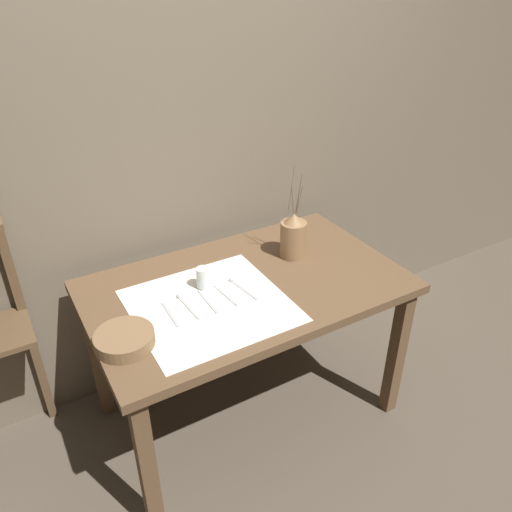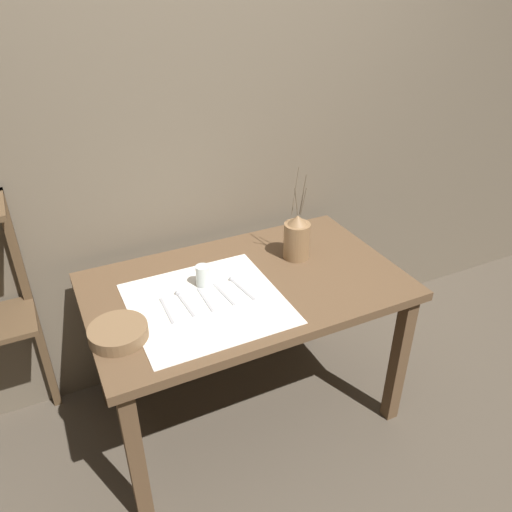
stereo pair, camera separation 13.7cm
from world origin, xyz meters
TOP-DOWN VIEW (x-y plane):
  - ground_plane at (0.00, 0.00)m, footprint 12.00×12.00m
  - stone_wall_back at (0.00, 0.52)m, footprint 7.00×0.06m
  - wooden_table at (0.00, 0.00)m, footprint 1.34×0.81m
  - linen_cloth at (-0.20, -0.07)m, footprint 0.60×0.57m
  - pitcher_with_flowers at (0.30, 0.10)m, footprint 0.12×0.12m
  - wooden_bowl at (-0.57, -0.13)m, footprint 0.21×0.21m
  - glass_tumbler_near at (-0.17, 0.06)m, footprint 0.06×0.06m
  - fork_inner at (-0.36, -0.05)m, footprint 0.02×0.18m
  - spoon_outer at (-0.29, 0.01)m, footprint 0.03×0.19m
  - knife_center at (-0.20, -0.05)m, footprint 0.01×0.18m
  - fork_outer at (-0.12, -0.04)m, footprint 0.03×0.18m
  - spoon_inner at (-0.04, 0.01)m, footprint 0.04×0.19m

SIDE VIEW (x-z plane):
  - ground_plane at x=0.00m, z-range 0.00..0.00m
  - wooden_table at x=0.00m, z-range 0.28..1.04m
  - linen_cloth at x=-0.20m, z-range 0.75..0.76m
  - fork_inner at x=-0.36m, z-range 0.76..0.76m
  - knife_center at x=-0.20m, z-range 0.76..0.76m
  - fork_outer at x=-0.12m, z-range 0.76..0.76m
  - spoon_outer at x=-0.29m, z-range 0.75..0.77m
  - spoon_inner at x=-0.04m, z-range 0.75..0.77m
  - wooden_bowl at x=-0.57m, z-range 0.75..0.80m
  - glass_tumbler_near at x=-0.17m, z-range 0.76..0.85m
  - pitcher_with_flowers at x=0.30m, z-range 0.64..1.07m
  - stone_wall_back at x=0.00m, z-range 0.00..2.40m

